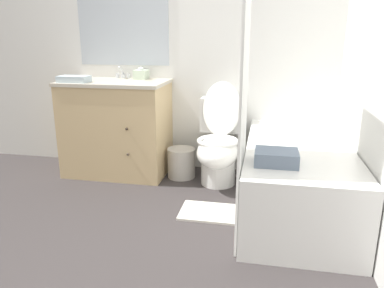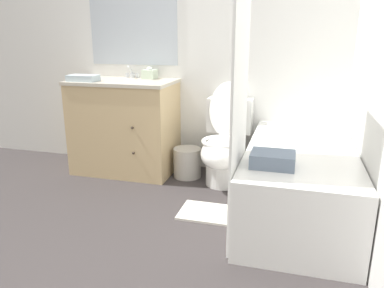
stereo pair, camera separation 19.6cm
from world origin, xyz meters
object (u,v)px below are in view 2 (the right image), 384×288
hand_towel_folded (83,78)px  bath_mat (212,213)px  sink_faucet (132,74)px  vanity_cabinet (125,125)px  bath_towel_folded (273,159)px  toilet (224,145)px  tissue_box (150,74)px  bathtub (298,180)px  wastebasket (187,163)px

hand_towel_folded → bath_mat: bearing=-22.1°
sink_faucet → vanity_cabinet: bearing=-90.0°
hand_towel_folded → bath_towel_folded: bearing=-24.3°
toilet → tissue_box: (-0.78, 0.25, 0.57)m
bathtub → sink_faucet: bearing=156.2°
vanity_cabinet → bath_mat: (1.01, -0.70, -0.44)m
tissue_box → hand_towel_folded: tissue_box is taller
hand_towel_folded → bath_towel_folded: hand_towel_folded is taller
bath_mat → bath_towel_folded: bearing=-30.6°
wastebasket → bath_towel_folded: size_ratio=1.03×
bath_mat → toilet: bearing=93.2°
vanity_cabinet → wastebasket: vanity_cabinet is taller
bathtub → bath_mat: size_ratio=3.31×
sink_faucet → tissue_box: 0.20m
sink_faucet → bath_mat: 1.63m
sink_faucet → tissue_box: bearing=-9.0°
vanity_cabinet → toilet: 0.98m
sink_faucet → bath_towel_folded: 1.89m
toilet → bath_towel_folded: toilet is taller
sink_faucet → bathtub: size_ratio=0.09×
toilet → hand_towel_folded: (-1.28, -0.10, 0.55)m
vanity_cabinet → wastebasket: bearing=-1.2°
wastebasket → hand_towel_folded: (-0.92, -0.16, 0.77)m
toilet → sink_faucet: bearing=163.9°
bath_towel_folded → vanity_cabinet: bearing=146.4°
wastebasket → sink_faucet: bearing=160.3°
tissue_box → hand_towel_folded: size_ratio=0.54×
vanity_cabinet → toilet: bearing=-4.3°
bathtub → bath_mat: 0.68m
sink_faucet → bath_towel_folded: size_ratio=0.54×
tissue_box → bathtub: bearing=-25.7°
bathtub → bath_mat: bathtub is taller
toilet → tissue_box: bearing=162.2°
wastebasket → bath_mat: 0.80m
tissue_box → bath_mat: 1.51m
wastebasket → tissue_box: (-0.42, 0.19, 0.78)m
bath_towel_folded → bath_mat: bearing=149.4°
bathtub → bath_mat: bearing=-161.4°
vanity_cabinet → hand_towel_folded: bearing=-150.7°
wastebasket → toilet: bearing=-9.5°
bath_towel_folded → bath_mat: 0.73m
bath_towel_folded → sink_faucet: bearing=141.0°
wastebasket → bath_mat: bearing=-60.4°
toilet → bathtub: size_ratio=0.56×
vanity_cabinet → bath_mat: 1.31m
sink_faucet → bath_mat: bearing=-42.1°
tissue_box → bath_mat: (0.82, -0.88, -0.91)m
toilet → bath_towel_folded: bearing=-62.3°
vanity_cabinet → tissue_box: bearing=42.3°
wastebasket → tissue_box: tissue_box is taller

